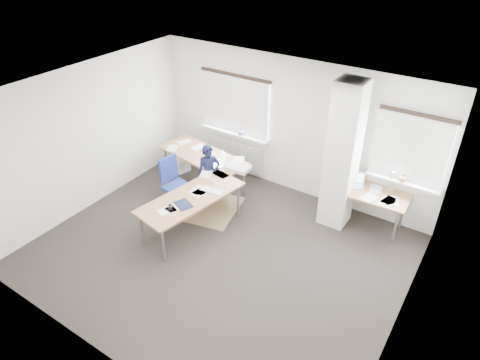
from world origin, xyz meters
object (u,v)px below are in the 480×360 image
Objects in this scene: desk_side at (369,194)px; task_chair at (177,194)px; person at (209,174)px; desk_main at (200,176)px.

task_chair is at bearing -157.52° from desk_side.
person is (0.40, 0.55, 0.32)m from task_chair.
person reaches higher than task_chair.
task_chair is (-3.32, -1.51, -0.39)m from desk_side.
desk_main is at bearing -139.39° from person.
person is at bearing -163.75° from desk_side.
desk_main is 2.81× the size of task_chair.
desk_side is 3.07m from person.
desk_side is at bearing -26.60° from person.
task_chair is 0.75m from person.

